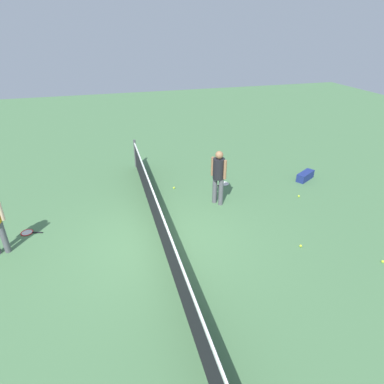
{
  "coord_description": "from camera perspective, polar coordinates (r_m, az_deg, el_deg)",
  "views": [
    {
      "loc": [
        -6.7,
        1.09,
        4.95
      ],
      "look_at": [
        0.72,
        -1.02,
        0.9
      ],
      "focal_mm": 30.36,
      "sensor_mm": 36.0,
      "label": 1
    }
  ],
  "objects": [
    {
      "name": "tennis_ball_baseline",
      "position": [
        10.87,
        -3.18,
        0.75
      ],
      "size": [
        0.07,
        0.07,
        0.07
      ],
      "primitive_type": "sphere",
      "color": "#C6E033",
      "rests_on": "ground_plane"
    },
    {
      "name": "equipment_bag",
      "position": [
        12.16,
        19.35,
        2.74
      ],
      "size": [
        0.65,
        0.83,
        0.28
      ],
      "color": "navy",
      "rests_on": "ground_plane"
    },
    {
      "name": "tennis_racket_far_player",
      "position": [
        9.68,
        -26.86,
        -6.36
      ],
      "size": [
        0.39,
        0.61,
        0.03
      ],
      "color": "red",
      "rests_on": "ground_plane"
    },
    {
      "name": "tennis_ball_midcourt",
      "position": [
        8.87,
        30.5,
        -10.47
      ],
      "size": [
        0.07,
        0.07,
        0.07
      ],
      "primitive_type": "sphere",
      "color": "#C6E033",
      "rests_on": "ground_plane"
    },
    {
      "name": "tennis_ball_near_player",
      "position": [
        10.88,
        18.25,
        -0.69
      ],
      "size": [
        0.07,
        0.07,
        0.07
      ],
      "primitive_type": "sphere",
      "color": "#C6E033",
      "rests_on": "ground_plane"
    },
    {
      "name": "court_net",
      "position": [
        8.12,
        -5.55,
        -5.7
      ],
      "size": [
        10.09,
        0.09,
        1.07
      ],
      "color": "#4C4C51",
      "rests_on": "ground_plane"
    },
    {
      "name": "ground_plane",
      "position": [
        8.4,
        -5.39,
        -8.56
      ],
      "size": [
        40.0,
        40.0,
        0.0
      ],
      "primitive_type": "plane",
      "color": "#4C7A4C"
    },
    {
      "name": "tennis_racket_near_player",
      "position": [
        11.22,
        5.6,
        1.43
      ],
      "size": [
        0.4,
        0.61,
        0.03
      ],
      "color": "white",
      "rests_on": "ground_plane"
    },
    {
      "name": "player_near_side",
      "position": [
        9.58,
        4.68,
        3.29
      ],
      "size": [
        0.48,
        0.48,
        1.7
      ],
      "color": "#595960",
      "rests_on": "ground_plane"
    },
    {
      "name": "tennis_ball_by_net",
      "position": [
        8.58,
        18.55,
        -8.95
      ],
      "size": [
        0.07,
        0.07,
        0.07
      ],
      "primitive_type": "sphere",
      "color": "#C6E033",
      "rests_on": "ground_plane"
    }
  ]
}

